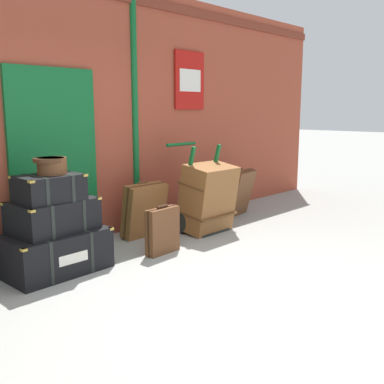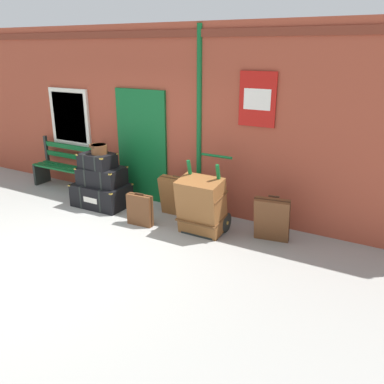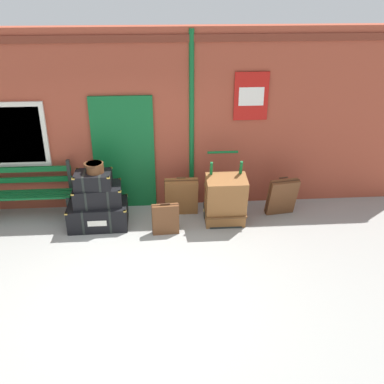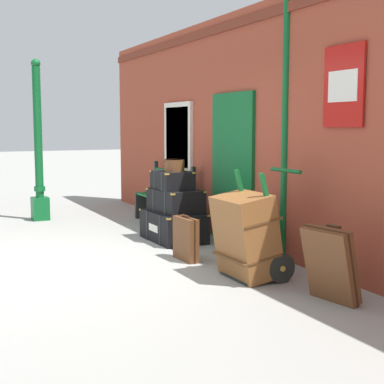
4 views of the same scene
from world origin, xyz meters
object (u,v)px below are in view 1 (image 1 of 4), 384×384
steamer_trunk_middle (53,215)px  large_brown_trunk (208,198)px  steamer_trunk_base (55,252)px  round_hatbox (51,165)px  suitcase_beige (163,231)px  suitcase_cream (144,210)px  suitcase_slate (240,193)px  porters_trolley (198,210)px  steamer_trunk_top (49,188)px

steamer_trunk_middle → large_brown_trunk: 2.18m
steamer_trunk_base → round_hatbox: 0.89m
steamer_trunk_middle → suitcase_beige: bearing=-18.5°
suitcase_cream → steamer_trunk_base: bearing=-167.9°
round_hatbox → suitcase_cream: bearing=12.0°
suitcase_slate → suitcase_beige: suitcase_slate is taller
suitcase_beige → steamer_trunk_base: bearing=163.0°
steamer_trunk_middle → large_brown_trunk: bearing=-4.1°
porters_trolley → suitcase_cream: size_ratio=1.63×
steamer_trunk_top → round_hatbox: bearing=17.1°
large_brown_trunk → suitcase_slate: bearing=14.2°
steamer_trunk_top → steamer_trunk_base: bearing=14.7°
steamer_trunk_middle → suitcase_slate: size_ratio=1.15×
suitcase_cream → suitcase_beige: bearing=-114.2°
steamer_trunk_base → steamer_trunk_middle: (0.02, 0.03, 0.37)m
suitcase_slate → large_brown_trunk: bearing=-165.8°
steamer_trunk_middle → round_hatbox: size_ratio=2.62×
steamer_trunk_middle → suitcase_slate: (3.24, 0.11, -0.22)m
steamer_trunk_middle → porters_trolley: (2.18, 0.02, -0.31)m
steamer_trunk_base → porters_trolley: 2.20m
steamer_trunk_base → suitcase_beige: (1.16, -0.35, 0.06)m
large_brown_trunk → suitcase_beige: (-1.04, -0.23, -0.20)m
porters_trolley → suitcase_cream: porters_trolley is taller
suitcase_slate → round_hatbox: bearing=-177.6°
suitcase_slate → suitcase_cream: bearing=174.6°
suitcase_beige → steamer_trunk_top: bearing=163.7°
steamer_trunk_base → steamer_trunk_top: bearing=-165.3°
large_brown_trunk → suitcase_beige: 1.08m
steamer_trunk_middle → porters_trolley: bearing=0.6°
steamer_trunk_base → steamer_trunk_top: steamer_trunk_top is taller
steamer_trunk_middle → porters_trolley: 2.20m
steamer_trunk_base → large_brown_trunk: bearing=-3.3°
steamer_trunk_base → steamer_trunk_middle: 0.37m
suitcase_cream → suitcase_slate: 1.81m
round_hatbox → porters_trolley: 2.33m
porters_trolley → large_brown_trunk: (-0.00, -0.18, 0.20)m
large_brown_trunk → steamer_trunk_middle: bearing=175.9°
large_brown_trunk → suitcase_cream: bearing=149.1°
steamer_trunk_middle → suitcase_cream: steamer_trunk_middle is taller
suitcase_beige → round_hatbox: bearing=162.5°
steamer_trunk_base → suitcase_cream: size_ratio=1.42×
steamer_trunk_base → suitcase_slate: 3.26m
porters_trolley → large_brown_trunk: size_ratio=1.26×
large_brown_trunk → porters_trolley: bearing=90.0°
suitcase_cream → porters_trolley: bearing=-19.5°
porters_trolley → suitcase_beige: bearing=-158.6°
suitcase_slate → porters_trolley: bearing=-175.1°
round_hatbox → suitcase_cream: (1.44, 0.31, -0.74)m
steamer_trunk_middle → suitcase_beige: (1.14, -0.38, -0.31)m
porters_trolley → steamer_trunk_base: bearing=-178.6°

